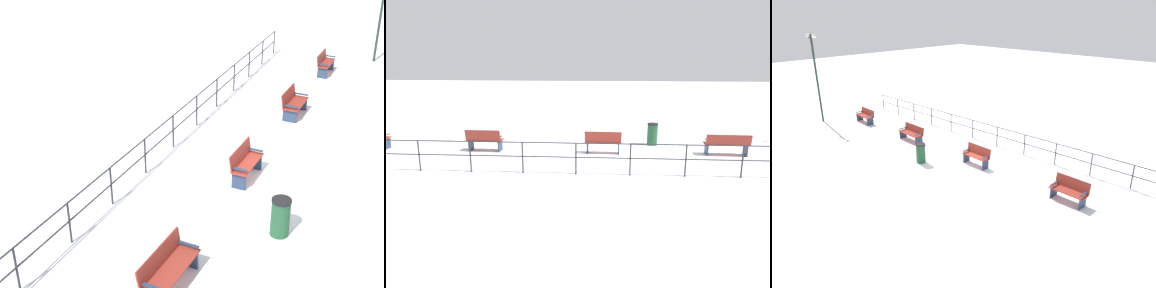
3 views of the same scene
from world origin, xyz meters
The scene contains 8 objects.
ground_plane centered at (0.00, 0.00, 0.00)m, with size 80.00×80.00×0.00m, color white.
bench_nearest centered at (-0.15, -9.27, 0.45)m, with size 0.62×1.56×0.85m.
bench_second centered at (-0.11, -4.63, 0.45)m, with size 0.63×1.64×0.85m.
bench_third centered at (-0.16, 0.00, 0.48)m, with size 0.52×1.40×0.90m.
bench_fourth centered at (-0.09, 4.64, 0.45)m, with size 0.62×1.40×0.89m.
lamppost_near centered at (1.58, -11.48, 3.37)m, with size 0.23×1.00×5.32m.
waterfront_railing centered at (-2.69, 0.00, 0.70)m, with size 0.05×22.15×1.04m.
trash_bin centered at (1.41, -2.06, 0.46)m, with size 0.45×0.45×0.92m.
Camera 3 is at (10.95, 9.81, 6.76)m, focal length 33.19 mm.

